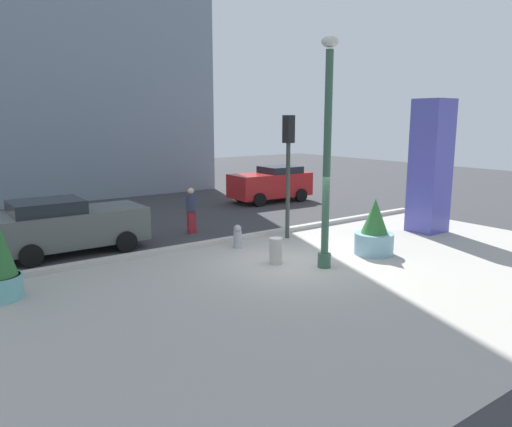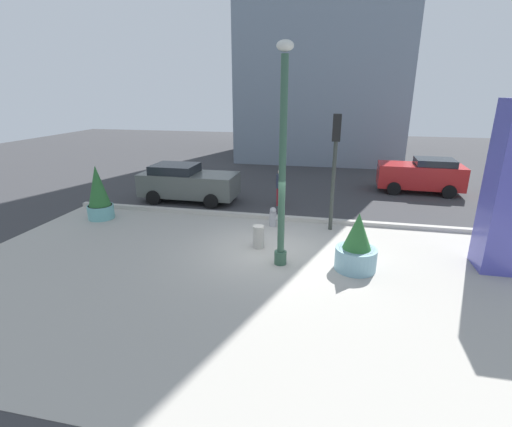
% 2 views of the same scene
% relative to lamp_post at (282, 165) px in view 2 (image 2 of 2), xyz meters
% --- Properties ---
extents(ground_plane, '(60.00, 60.00, 0.00)m').
position_rel_lamp_post_xyz_m(ground_plane, '(-0.37, 4.81, -2.95)').
color(ground_plane, '#38383A').
extents(plaza_pavement, '(18.00, 10.00, 0.02)m').
position_rel_lamp_post_xyz_m(plaza_pavement, '(-0.37, -1.19, -2.95)').
color(plaza_pavement, '#ADA89E').
rests_on(plaza_pavement, ground_plane).
extents(curb_strip, '(18.00, 0.24, 0.16)m').
position_rel_lamp_post_xyz_m(curb_strip, '(-0.37, 3.93, -2.87)').
color(curb_strip, '#B7B2A8').
rests_on(curb_strip, ground_plane).
extents(lamp_post, '(0.44, 0.44, 6.05)m').
position_rel_lamp_post_xyz_m(lamp_post, '(0.00, 0.00, 0.00)').
color(lamp_post, '#335642').
rests_on(lamp_post, ground_plane).
extents(art_pillar_blue, '(1.11, 1.11, 4.69)m').
position_rel_lamp_post_xyz_m(art_pillar_blue, '(6.07, 1.03, -0.60)').
color(art_pillar_blue, '#4C4CAD').
rests_on(art_pillar_blue, ground_plane).
extents(potted_plant_by_pillar, '(1.16, 1.16, 1.69)m').
position_rel_lamp_post_xyz_m(potted_plant_by_pillar, '(2.14, 0.10, -2.26)').
color(potted_plant_by_pillar, '#7AA8B7').
rests_on(potted_plant_by_pillar, ground_plane).
extents(potted_plant_mid_plaza, '(1.00, 1.00, 2.14)m').
position_rel_lamp_post_xyz_m(potted_plant_mid_plaza, '(-7.60, 2.56, -1.97)').
color(potted_plant_mid_plaza, '#6BB2B2').
rests_on(potted_plant_mid_plaza, ground_plane).
extents(fire_hydrant, '(0.36, 0.26, 0.75)m').
position_rel_lamp_post_xyz_m(fire_hydrant, '(-0.75, 3.11, -2.58)').
color(fire_hydrant, '#99999E').
rests_on(fire_hydrant, ground_plane).
extents(concrete_bollard, '(0.36, 0.36, 0.75)m').
position_rel_lamp_post_xyz_m(concrete_bollard, '(-0.87, 1.03, -2.57)').
color(concrete_bollard, '#B2ADA3').
rests_on(concrete_bollard, ground_plane).
extents(traffic_light_far_side, '(0.28, 0.42, 4.12)m').
position_rel_lamp_post_xyz_m(traffic_light_far_side, '(1.36, 3.22, -0.13)').
color(traffic_light_far_side, '#333833').
rests_on(traffic_light_far_side, ground_plane).
extents(car_curb_west, '(4.39, 2.09, 1.67)m').
position_rel_lamp_post_xyz_m(car_curb_west, '(-5.17, 5.70, -2.10)').
color(car_curb_west, '#565B56').
rests_on(car_curb_west, ground_plane).
extents(car_passing_lane, '(4.05, 2.07, 1.71)m').
position_rel_lamp_post_xyz_m(car_passing_lane, '(5.59, 9.55, -2.07)').
color(car_passing_lane, red).
rests_on(car_passing_lane, ground_plane).
extents(pedestrian_by_curb, '(0.36, 0.36, 1.63)m').
position_rel_lamp_post_xyz_m(pedestrian_by_curb, '(-0.91, 5.80, -2.05)').
color(pedestrian_by_curb, maroon).
rests_on(pedestrian_by_curb, ground_plane).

